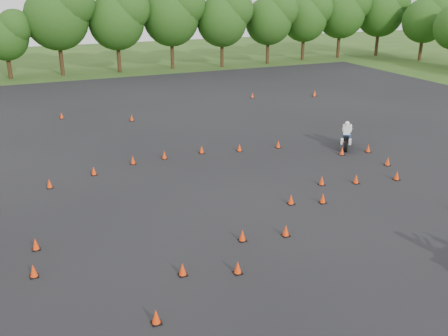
% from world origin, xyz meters
% --- Properties ---
extents(ground, '(140.00, 140.00, 0.00)m').
position_xyz_m(ground, '(0.00, 0.00, 0.00)').
color(ground, '#2D5119').
rests_on(ground, ground).
extents(asphalt_pad, '(62.00, 62.00, 0.00)m').
position_xyz_m(asphalt_pad, '(0.00, 6.00, 0.01)').
color(asphalt_pad, black).
rests_on(asphalt_pad, ground).
extents(treeline, '(86.80, 32.70, 10.53)m').
position_xyz_m(treeline, '(4.13, 35.10, 4.49)').
color(treeline, '#214714').
rests_on(treeline, ground).
extents(traffic_cones, '(35.97, 32.82, 0.45)m').
position_xyz_m(traffic_cones, '(-0.52, 4.95, 0.23)').
color(traffic_cones, '#F83B0A').
rests_on(traffic_cones, asphalt_pad).
extents(rider_white, '(1.94, 2.16, 1.72)m').
position_xyz_m(rider_white, '(9.59, 7.26, 0.87)').
color(rider_white, silver).
rests_on(rider_white, ground).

